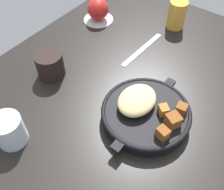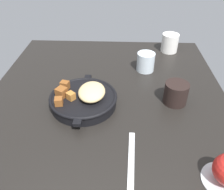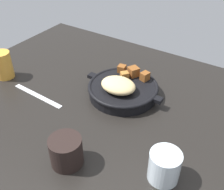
% 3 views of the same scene
% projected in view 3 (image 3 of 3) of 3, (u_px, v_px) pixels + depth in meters
% --- Properties ---
extents(ground_plane, '(1.11, 0.86, 0.02)m').
position_uv_depth(ground_plane, '(104.00, 107.00, 0.86)').
color(ground_plane, black).
extents(cast_iron_skillet, '(0.27, 0.23, 0.07)m').
position_uv_depth(cast_iron_skillet, '(123.00, 88.00, 0.88)').
color(cast_iron_skillet, black).
rests_on(cast_iron_skillet, ground_plane).
extents(butter_knife, '(0.21, 0.03, 0.00)m').
position_uv_depth(butter_knife, '(38.00, 96.00, 0.89)').
color(butter_knife, silver).
rests_on(butter_knife, ground_plane).
extents(juice_glass_amber, '(0.06, 0.06, 0.10)m').
position_uv_depth(juice_glass_amber, '(3.00, 65.00, 0.96)').
color(juice_glass_amber, gold).
rests_on(juice_glass_amber, ground_plane).
extents(coffee_mug_dark, '(0.08, 0.08, 0.08)m').
position_uv_depth(coffee_mug_dark, '(66.00, 151.00, 0.65)').
color(coffee_mug_dark, black).
rests_on(coffee_mug_dark, ground_plane).
extents(water_glass_short, '(0.07, 0.07, 0.08)m').
position_uv_depth(water_glass_short, '(164.00, 166.00, 0.62)').
color(water_glass_short, silver).
rests_on(water_glass_short, ground_plane).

